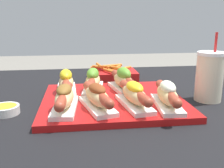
# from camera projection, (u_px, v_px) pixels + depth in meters

# --- Properties ---
(serving_tray) EXTENTS (0.43, 0.38, 0.02)m
(serving_tray) POSITION_uv_depth(u_px,v_px,m) (113.00, 101.00, 0.81)
(serving_tray) COLOR #B71414
(serving_tray) RESTS_ON patio_table
(hot_dog_0) EXTENTS (0.07, 0.21, 0.07)m
(hot_dog_0) POSITION_uv_depth(u_px,v_px,m) (64.00, 98.00, 0.71)
(hot_dog_0) COLOR white
(hot_dog_0) RESTS_ON serving_tray
(hot_dog_1) EXTENTS (0.10, 0.21, 0.07)m
(hot_dog_1) POSITION_uv_depth(u_px,v_px,m) (97.00, 96.00, 0.72)
(hot_dog_1) COLOR white
(hot_dog_1) RESTS_ON serving_tray
(hot_dog_2) EXTENTS (0.09, 0.21, 0.07)m
(hot_dog_2) POSITION_uv_depth(u_px,v_px,m) (134.00, 95.00, 0.73)
(hot_dog_2) COLOR white
(hot_dog_2) RESTS_ON serving_tray
(hot_dog_3) EXTENTS (0.07, 0.21, 0.07)m
(hot_dog_3) POSITION_uv_depth(u_px,v_px,m) (167.00, 95.00, 0.73)
(hot_dog_3) COLOR white
(hot_dog_3) RESTS_ON serving_tray
(hot_dog_4) EXTENTS (0.07, 0.21, 0.08)m
(hot_dog_4) POSITION_uv_depth(u_px,v_px,m) (66.00, 82.00, 0.86)
(hot_dog_4) COLOR white
(hot_dog_4) RESTS_ON serving_tray
(hot_dog_5) EXTENTS (0.08, 0.21, 0.08)m
(hot_dog_5) POSITION_uv_depth(u_px,v_px,m) (93.00, 81.00, 0.88)
(hot_dog_5) COLOR white
(hot_dog_5) RESTS_ON serving_tray
(hot_dog_6) EXTENTS (0.09, 0.21, 0.08)m
(hot_dog_6) POSITION_uv_depth(u_px,v_px,m) (124.00, 80.00, 0.88)
(hot_dog_6) COLOR white
(hot_dog_6) RESTS_ON serving_tray
(sauce_bowl) EXTENTS (0.08, 0.08, 0.02)m
(sauce_bowl) POSITION_uv_depth(u_px,v_px,m) (5.00, 109.00, 0.73)
(sauce_bowl) COLOR white
(sauce_bowl) RESTS_ON patio_table
(drink_cup) EXTENTS (0.09, 0.09, 0.22)m
(drink_cup) POSITION_uv_depth(u_px,v_px,m) (209.00, 76.00, 0.83)
(drink_cup) COLOR beige
(drink_cup) RESTS_ON patio_table
(fries_basket) EXTENTS (0.20, 0.15, 0.06)m
(fries_basket) POSITION_uv_depth(u_px,v_px,m) (113.00, 74.00, 1.12)
(fries_basket) COLOR #B21919
(fries_basket) RESTS_ON patio_table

